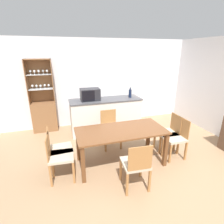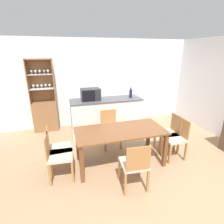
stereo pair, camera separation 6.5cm
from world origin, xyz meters
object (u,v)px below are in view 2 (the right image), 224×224
(dining_chair_side_left_near, at_px, (58,156))
(dining_table, at_px, (120,135))
(microwave, at_px, (91,94))
(display_cabinet, at_px, (45,110))
(wine_bottle, at_px, (131,93))
(dining_chair_side_right_far, at_px, (169,133))
(dining_chair_side_right_near, at_px, (175,138))
(dining_chair_side_left_far, at_px, (58,149))
(dining_chair_head_near, at_px, (134,165))
(dining_chair_head_far, at_px, (110,128))

(dining_chair_side_left_near, bearing_deg, dining_table, 99.88)
(dining_chair_side_left_near, relative_size, microwave, 1.72)
(display_cabinet, xyz_separation_m, wine_bottle, (2.38, -0.57, 0.46))
(display_cabinet, distance_m, dining_chair_side_right_far, 3.39)
(dining_chair_side_right_near, bearing_deg, dining_chair_side_left_far, 84.34)
(dining_chair_head_near, bearing_deg, wine_bottle, 74.34)
(dining_chair_head_far, distance_m, microwave, 1.13)
(dining_chair_head_far, bearing_deg, dining_chair_side_right_near, 142.92)
(microwave, bearing_deg, dining_table, -79.47)
(dining_chair_head_far, bearing_deg, dining_chair_side_right_far, 151.44)
(display_cabinet, bearing_deg, dining_chair_side_right_far, -36.39)
(display_cabinet, relative_size, dining_table, 1.15)
(dining_chair_side_left_near, bearing_deg, dining_chair_side_right_near, 94.04)
(display_cabinet, height_order, microwave, display_cabinet)
(dining_chair_head_far, distance_m, dining_chair_side_right_near, 1.47)
(dining_chair_side_left_near, xyz_separation_m, dining_chair_head_near, (1.19, -0.61, 0.00))
(dining_table, height_order, microwave, microwave)
(display_cabinet, height_order, dining_chair_side_left_far, display_cabinet)
(dining_chair_side_right_far, relative_size, dining_chair_side_left_far, 1.00)
(dining_chair_side_right_far, height_order, dining_chair_head_near, same)
(dining_chair_side_right_far, xyz_separation_m, microwave, (-1.49, 1.49, 0.65))
(microwave, height_order, wine_bottle, microwave)
(dining_chair_head_far, xyz_separation_m, dining_chair_side_left_far, (-1.19, -0.61, 0.00))
(dining_chair_head_far, relative_size, microwave, 1.72)
(dining_table, distance_m, dining_chair_head_far, 0.75)
(dining_chair_side_right_far, distance_m, dining_chair_head_near, 1.47)
(dining_chair_side_right_near, bearing_deg, dining_chair_head_near, 117.19)
(dining_chair_side_right_near, bearing_deg, display_cabinet, 50.62)
(dining_table, height_order, wine_bottle, wine_bottle)
(dining_chair_side_left_near, bearing_deg, dining_chair_head_far, 129.72)
(display_cabinet, height_order, dining_chair_head_near, display_cabinet)
(dining_chair_side_left_far, height_order, dining_chair_head_near, same)
(dining_table, bearing_deg, dining_chair_side_right_far, 5.80)
(dining_chair_side_right_far, xyz_separation_m, dining_chair_side_left_far, (-2.38, -0.00, 0.00))
(wine_bottle, bearing_deg, dining_chair_head_far, -135.15)
(dining_chair_side_right_far, bearing_deg, dining_chair_head_far, 65.85)
(display_cabinet, distance_m, dining_table, 2.63)
(dining_table, xyz_separation_m, dining_chair_side_right_far, (1.19, 0.12, -0.18))
(dining_chair_head_far, height_order, dining_chair_side_left_near, same)
(dining_chair_head_far, xyz_separation_m, wine_bottle, (0.84, 0.83, 0.61))
(dining_chair_side_right_far, bearing_deg, dining_chair_side_left_near, 98.76)
(dining_chair_side_left_far, height_order, microwave, microwave)
(dining_chair_side_left_far, distance_m, microwave, 1.85)
(wine_bottle, bearing_deg, dining_chair_side_right_far, -76.20)
(dining_chair_head_far, xyz_separation_m, dining_chair_side_right_near, (1.19, -0.86, 0.00))
(dining_chair_side_right_far, bearing_deg, dining_chair_side_right_near, -177.00)
(dining_chair_side_right_near, bearing_deg, dining_chair_head_far, 54.54)
(display_cabinet, height_order, dining_chair_side_left_near, display_cabinet)
(display_cabinet, height_order, wine_bottle, display_cabinet)
(display_cabinet, xyz_separation_m, dining_table, (1.54, -2.13, 0.04))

